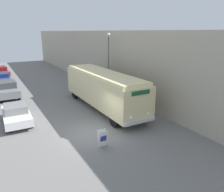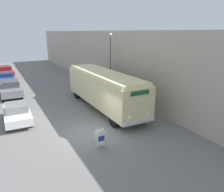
# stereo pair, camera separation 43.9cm
# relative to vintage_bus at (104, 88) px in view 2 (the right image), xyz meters

# --- Properties ---
(ground_plane) EXTENTS (80.00, 80.00, 0.00)m
(ground_plane) POSITION_rel_vintage_bus_xyz_m (-2.95, -4.06, -1.81)
(ground_plane) COLOR slate
(building_wall_right) EXTENTS (0.30, 60.00, 6.52)m
(building_wall_right) POSITION_rel_vintage_bus_xyz_m (3.26, 5.94, 1.45)
(building_wall_right) COLOR #B2A893
(building_wall_right) RESTS_ON ground_plane
(vintage_bus) EXTENTS (2.56, 10.72, 3.15)m
(vintage_bus) POSITION_rel_vintage_bus_xyz_m (0.00, 0.00, 0.00)
(vintage_bus) COLOR black
(vintage_bus) RESTS_ON ground_plane
(sign_board) EXTENTS (0.56, 0.37, 1.00)m
(sign_board) POSITION_rel_vintage_bus_xyz_m (-3.07, -5.88, -1.33)
(sign_board) COLOR gray
(sign_board) RESTS_ON ground_plane
(streetlamp) EXTENTS (0.36, 0.36, 6.30)m
(streetlamp) POSITION_rel_vintage_bus_xyz_m (2.40, 3.32, 2.29)
(streetlamp) COLOR #595E60
(streetlamp) RESTS_ON ground_plane
(parked_car_near) EXTENTS (1.84, 4.04, 1.38)m
(parked_car_near) POSITION_rel_vintage_bus_xyz_m (-6.97, 0.18, -1.11)
(parked_car_near) COLOR black
(parked_car_near) RESTS_ON ground_plane
(parked_car_mid) EXTENTS (1.97, 4.26, 1.64)m
(parked_car_mid) POSITION_rel_vintage_bus_xyz_m (-6.87, 7.60, -0.98)
(parked_car_mid) COLOR black
(parked_car_mid) RESTS_ON ground_plane
(parked_car_far) EXTENTS (1.78, 4.21, 1.41)m
(parked_car_far) POSITION_rel_vintage_bus_xyz_m (-6.86, 14.28, -1.08)
(parked_car_far) COLOR black
(parked_car_far) RESTS_ON ground_plane
(parked_car_distant) EXTENTS (2.27, 4.86, 1.43)m
(parked_car_distant) POSITION_rel_vintage_bus_xyz_m (-6.72, 19.99, -1.09)
(parked_car_distant) COLOR black
(parked_car_distant) RESTS_ON ground_plane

